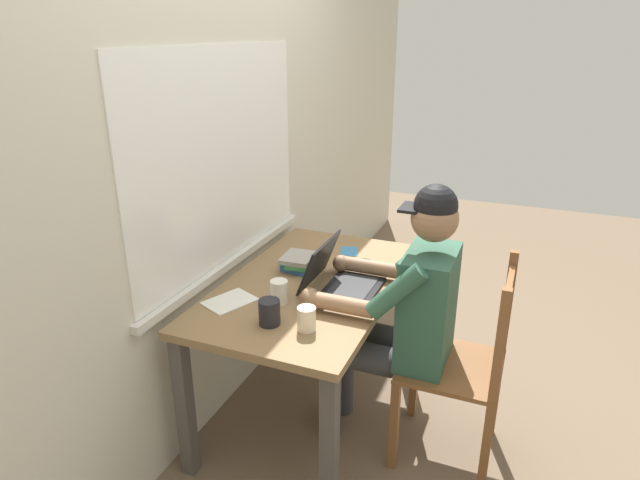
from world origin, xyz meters
name	(u,v)px	position (x,y,z in m)	size (l,w,h in m)	color
ground_plane	(312,407)	(0.00, 0.00, 0.00)	(8.00, 8.00, 0.00)	brown
back_wall	(219,149)	(0.00, 0.45, 1.30)	(6.00, 0.08, 2.60)	beige
desk	(311,300)	(0.00, 0.00, 0.61)	(1.28, 0.75, 0.71)	olive
seated_person	(403,308)	(-0.04, -0.45, 0.68)	(0.50, 0.60, 1.25)	#2D5642
wooden_chair	(464,366)	(-0.04, -0.73, 0.46)	(0.42, 0.42, 0.94)	brown
laptop	(339,278)	(-0.02, -0.14, 0.76)	(0.33, 0.31, 0.22)	black
computer_mouse	(365,262)	(0.27, -0.18, 0.73)	(0.06, 0.10, 0.03)	black
coffee_mug_white	(279,291)	(-0.24, 0.04, 0.76)	(0.11, 0.08, 0.10)	silver
coffee_mug_dark	(269,312)	(-0.42, 0.00, 0.76)	(0.12, 0.09, 0.10)	black
coffee_mug_spare	(307,318)	(-0.40, -0.15, 0.76)	(0.11, 0.07, 0.10)	beige
book_stack_main	(300,262)	(0.11, 0.10, 0.75)	(0.19, 0.17, 0.07)	#2D5B9E
paper_pile_near_laptop	(230,301)	(-0.32, 0.24, 0.71)	(0.21, 0.15, 0.01)	silver
landscape_photo_print	(349,251)	(0.42, -0.04, 0.71)	(0.13, 0.09, 0.00)	teal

